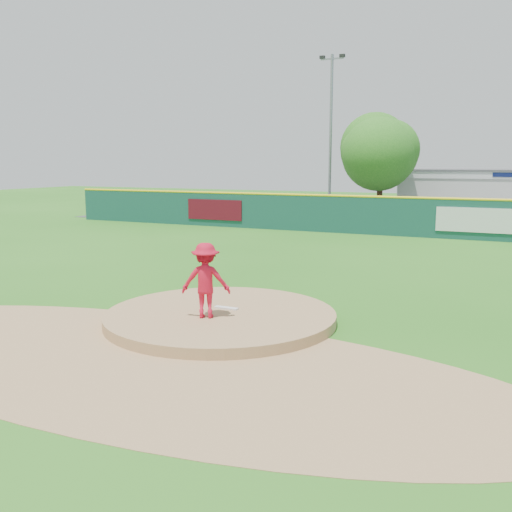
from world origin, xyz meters
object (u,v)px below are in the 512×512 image
at_px(van, 411,216).
at_px(light_pole_left, 331,129).
at_px(pitcher, 206,280).
at_px(playground_slide, 199,207).
at_px(deciduous_tree, 381,150).

distance_m(van, light_pole_left, 10.05).
xyz_separation_m(pitcher, playground_slide, (-13.76, 22.85, -0.38)).
bearing_deg(van, playground_slide, 101.84).
distance_m(playground_slide, light_pole_left, 10.57).
relative_size(van, playground_slide, 1.96).
height_order(pitcher, playground_slide, pitcher).
bearing_deg(pitcher, playground_slide, -81.26).
bearing_deg(playground_slide, deciduous_tree, 12.89).
distance_m(pitcher, playground_slide, 26.68).
bearing_deg(playground_slide, light_pole_left, 31.01).
bearing_deg(light_pole_left, deciduous_tree, -26.57).
relative_size(van, light_pole_left, 0.47).
height_order(pitcher, van, pitcher).
relative_size(playground_slide, light_pole_left, 0.24).
height_order(pitcher, deciduous_tree, deciduous_tree).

